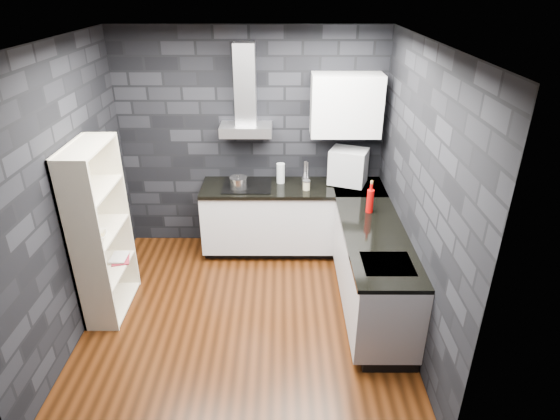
{
  "coord_description": "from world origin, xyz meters",
  "views": [
    {
      "loc": [
        0.37,
        -3.87,
        3.16
      ],
      "look_at": [
        0.35,
        0.45,
        1.0
      ],
      "focal_mm": 30.0,
      "sensor_mm": 36.0,
      "label": 1
    }
  ],
  "objects_px": {
    "red_bottle": "(370,201)",
    "fruit_bowl": "(95,236)",
    "pot": "(238,183)",
    "storage_jar": "(306,186)",
    "utensil_crock": "(305,182)",
    "bookshelf": "(101,232)",
    "appliance_garage": "(348,166)",
    "glass_vase": "(281,173)"
  },
  "relations": [
    {
      "from": "glass_vase",
      "to": "red_bottle",
      "type": "relative_size",
      "value": 0.96
    },
    {
      "from": "storage_jar",
      "to": "utensil_crock",
      "type": "bearing_deg",
      "value": 94.05
    },
    {
      "from": "fruit_bowl",
      "to": "pot",
      "type": "bearing_deg",
      "value": 43.48
    },
    {
      "from": "glass_vase",
      "to": "appliance_garage",
      "type": "distance_m",
      "value": 0.82
    },
    {
      "from": "pot",
      "to": "bookshelf",
      "type": "distance_m",
      "value": 1.67
    },
    {
      "from": "pot",
      "to": "fruit_bowl",
      "type": "xyz_separation_m",
      "value": [
        -1.27,
        -1.21,
        -0.03
      ]
    },
    {
      "from": "utensil_crock",
      "to": "fruit_bowl",
      "type": "relative_size",
      "value": 0.51
    },
    {
      "from": "storage_jar",
      "to": "appliance_garage",
      "type": "xyz_separation_m",
      "value": [
        0.51,
        0.18,
        0.17
      ]
    },
    {
      "from": "red_bottle",
      "to": "fruit_bowl",
      "type": "height_order",
      "value": "red_bottle"
    },
    {
      "from": "utensil_crock",
      "to": "glass_vase",
      "type": "bearing_deg",
      "value": 158.58
    },
    {
      "from": "pot",
      "to": "fruit_bowl",
      "type": "relative_size",
      "value": 0.87
    },
    {
      "from": "appliance_garage",
      "to": "bookshelf",
      "type": "bearing_deg",
      "value": -133.81
    },
    {
      "from": "red_bottle",
      "to": "fruit_bowl",
      "type": "distance_m",
      "value": 2.79
    },
    {
      "from": "pot",
      "to": "bookshelf",
      "type": "height_order",
      "value": "bookshelf"
    },
    {
      "from": "pot",
      "to": "fruit_bowl",
      "type": "height_order",
      "value": "pot"
    },
    {
      "from": "utensil_crock",
      "to": "red_bottle",
      "type": "distance_m",
      "value": 0.95
    },
    {
      "from": "glass_vase",
      "to": "bookshelf",
      "type": "height_order",
      "value": "bookshelf"
    },
    {
      "from": "storage_jar",
      "to": "fruit_bowl",
      "type": "height_order",
      "value": "storage_jar"
    },
    {
      "from": "appliance_garage",
      "to": "red_bottle",
      "type": "bearing_deg",
      "value": -58.85
    },
    {
      "from": "storage_jar",
      "to": "utensil_crock",
      "type": "relative_size",
      "value": 0.88
    },
    {
      "from": "storage_jar",
      "to": "appliance_garage",
      "type": "relative_size",
      "value": 0.24
    },
    {
      "from": "bookshelf",
      "to": "pot",
      "type": "bearing_deg",
      "value": 29.39
    },
    {
      "from": "utensil_crock",
      "to": "bookshelf",
      "type": "relative_size",
      "value": 0.06
    },
    {
      "from": "utensil_crock",
      "to": "fruit_bowl",
      "type": "distance_m",
      "value": 2.44
    },
    {
      "from": "pot",
      "to": "bookshelf",
      "type": "xyz_separation_m",
      "value": [
        -1.27,
        -1.07,
        -0.07
      ]
    },
    {
      "from": "storage_jar",
      "to": "red_bottle",
      "type": "xyz_separation_m",
      "value": [
        0.65,
        -0.58,
        0.08
      ]
    },
    {
      "from": "red_bottle",
      "to": "bookshelf",
      "type": "relative_size",
      "value": 0.14
    },
    {
      "from": "glass_vase",
      "to": "storage_jar",
      "type": "bearing_deg",
      "value": -35.06
    },
    {
      "from": "pot",
      "to": "fruit_bowl",
      "type": "distance_m",
      "value": 1.76
    },
    {
      "from": "storage_jar",
      "to": "bookshelf",
      "type": "bearing_deg",
      "value": -153.29
    },
    {
      "from": "red_bottle",
      "to": "bookshelf",
      "type": "height_order",
      "value": "bookshelf"
    },
    {
      "from": "pot",
      "to": "utensil_crock",
      "type": "xyz_separation_m",
      "value": [
        0.8,
        0.07,
        -0.01
      ]
    },
    {
      "from": "pot",
      "to": "storage_jar",
      "type": "bearing_deg",
      "value": -1.79
    },
    {
      "from": "appliance_garage",
      "to": "red_bottle",
      "type": "height_order",
      "value": "appliance_garage"
    },
    {
      "from": "storage_jar",
      "to": "fruit_bowl",
      "type": "xyz_separation_m",
      "value": [
        -2.08,
        -1.18,
        -0.01
      ]
    },
    {
      "from": "pot",
      "to": "utensil_crock",
      "type": "relative_size",
      "value": 1.71
    },
    {
      "from": "storage_jar",
      "to": "red_bottle",
      "type": "height_order",
      "value": "red_bottle"
    },
    {
      "from": "storage_jar",
      "to": "appliance_garage",
      "type": "distance_m",
      "value": 0.57
    },
    {
      "from": "utensil_crock",
      "to": "bookshelf",
      "type": "distance_m",
      "value": 2.37
    },
    {
      "from": "utensil_crock",
      "to": "red_bottle",
      "type": "xyz_separation_m",
      "value": [
        0.65,
        -0.68,
        0.07
      ]
    },
    {
      "from": "pot",
      "to": "red_bottle",
      "type": "distance_m",
      "value": 1.57
    },
    {
      "from": "red_bottle",
      "to": "fruit_bowl",
      "type": "bearing_deg",
      "value": -167.59
    }
  ]
}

